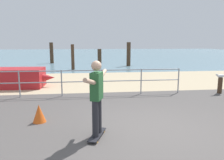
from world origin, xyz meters
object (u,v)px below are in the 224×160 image
traffic_cone (39,114)px  skateboarder (97,94)px  seagull (220,76)px  bollard_short (220,86)px  skateboard (97,135)px

traffic_cone → skateboarder: bearing=-36.8°
skateboarder → seagull: size_ratio=3.38×
bollard_short → seagull: size_ratio=1.37×
traffic_cone → skateboard: bearing=-36.8°
skateboard → traffic_cone: (-1.47, 1.10, 0.18)m
bollard_short → seagull: 0.41m
bollard_short → traffic_cone: (-6.76, -2.56, -0.08)m
skateboarder → seagull: 6.42m
skateboard → skateboarder: (0.00, 0.00, 0.95)m
bollard_short → seagull: bearing=-175.0°
skateboarder → seagull: (5.27, 3.66, -0.27)m
bollard_short → traffic_cone: size_ratio=1.34×
seagull → traffic_cone: seagull is taller
skateboard → traffic_cone: bearing=143.2°
skateboarder → bollard_short: bearing=34.7°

